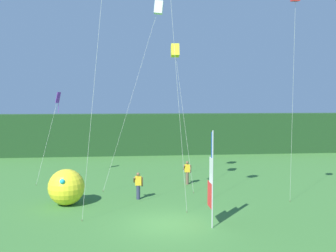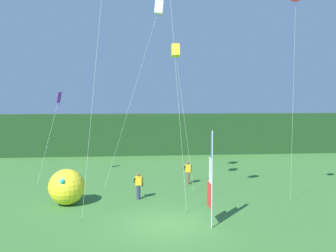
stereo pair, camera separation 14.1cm
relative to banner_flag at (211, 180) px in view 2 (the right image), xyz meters
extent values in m
plane|color=#3D7533|center=(-1.97, 0.42, -2.11)|extent=(120.00, 120.00, 0.00)
cube|color=#1E421E|center=(-1.97, 22.58, 0.01)|extent=(80.00, 2.40, 4.23)
cylinder|color=#B7B7BC|center=(0.00, -0.29, 0.09)|extent=(0.06, 0.06, 4.41)
cube|color=red|center=(0.00, 0.22, -0.73)|extent=(0.02, 0.97, 1.17)
cube|color=white|center=(0.00, 0.04, 0.44)|extent=(0.02, 0.60, 1.17)
cube|color=blue|center=(0.00, -0.15, 1.62)|extent=(0.02, 0.23, 1.17)
cylinder|color=brown|center=(0.23, 8.39, -1.69)|extent=(0.22, 0.22, 0.84)
cube|color=yellow|center=(0.23, 8.39, -1.01)|extent=(0.36, 0.20, 0.53)
sphere|color=brown|center=(0.23, 8.39, -0.63)|extent=(0.20, 0.20, 0.20)
cylinder|color=brown|center=(0.00, 8.46, -0.97)|extent=(0.09, 0.48, 0.42)
cylinder|color=brown|center=(0.46, 8.40, -1.07)|extent=(0.09, 0.14, 0.56)
cylinder|color=#2D334C|center=(-3.18, 4.91, -1.70)|extent=(0.22, 0.22, 0.82)
cube|color=yellow|center=(-3.18, 4.91, -1.03)|extent=(0.36, 0.20, 0.52)
sphere|color=brown|center=(-3.18, 4.91, -0.64)|extent=(0.20, 0.20, 0.20)
cylinder|color=brown|center=(-3.41, 4.97, -0.99)|extent=(0.09, 0.48, 0.42)
cylinder|color=brown|center=(-2.95, 4.92, -1.09)|extent=(0.09, 0.14, 0.56)
sphere|color=yellow|center=(-7.11, 4.17, -1.12)|extent=(1.98, 1.98, 1.98)
sphere|color=green|center=(-6.80, 5.01, -0.71)|extent=(0.28, 0.28, 0.28)
sphere|color=blue|center=(-7.43, 5.03, -0.75)|extent=(0.28, 0.28, 0.28)
sphere|color=#23B2C6|center=(-7.18, 3.32, -0.63)|extent=(0.28, 0.28, 0.28)
cylinder|color=brown|center=(0.24, 5.95, -2.07)|extent=(0.03, 0.03, 0.08)
cylinder|color=silver|center=(-0.31, 6.13, 2.25)|extent=(1.13, 0.38, 8.72)
cube|color=yellow|center=(-0.87, 6.31, 6.61)|extent=(0.49, 0.64, 0.81)
cylinder|color=brown|center=(-5.33, 6.93, -2.07)|extent=(0.03, 0.03, 0.08)
cylinder|color=silver|center=(-3.56, 7.15, 3.64)|extent=(3.57, 0.45, 11.51)
cube|color=white|center=(-1.78, 7.37, 9.40)|extent=(0.66, 0.59, 0.82)
cylinder|color=brown|center=(-5.94, 1.30, -2.07)|extent=(0.03, 0.03, 0.08)
cylinder|color=silver|center=(-5.40, 1.36, 3.28)|extent=(1.10, 0.14, 10.78)
cylinder|color=brown|center=(-9.93, 9.15, -2.07)|extent=(0.03, 0.03, 0.08)
cylinder|color=silver|center=(-9.32, 10.11, 0.84)|extent=(1.24, 1.94, 5.90)
cube|color=purple|center=(-8.71, 11.07, 3.79)|extent=(0.32, 0.59, 0.77)
cylinder|color=purple|center=(-8.71, 11.07, 3.04)|extent=(0.02, 0.02, 0.70)
cylinder|color=brown|center=(-0.78, 2.06, -2.07)|extent=(0.03, 0.03, 0.08)
cylinder|color=silver|center=(-1.27, 1.73, 3.55)|extent=(1.00, 0.66, 11.32)
cylinder|color=brown|center=(5.34, 3.50, -2.07)|extent=(0.03, 0.03, 0.08)
cylinder|color=silver|center=(4.99, 2.70, 3.37)|extent=(0.70, 1.61, 10.96)
camera|label=1|loc=(-3.70, -16.46, 3.69)|focal=40.07mm
camera|label=2|loc=(-3.56, -16.47, 3.69)|focal=40.07mm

